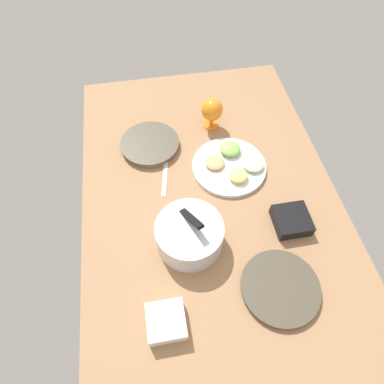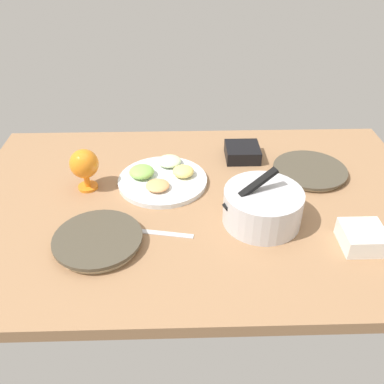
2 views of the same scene
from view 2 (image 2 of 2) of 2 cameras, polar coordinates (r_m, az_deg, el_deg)
ground_plane at (r=143.37cm, az=0.86°, el=-1.72°), size 160.00×104.00×4.00cm
dinner_plate_left at (r=161.65cm, az=15.82°, el=2.83°), size 27.25×27.25×2.21cm
dinner_plate_right at (r=126.69cm, az=-12.75°, el=-6.50°), size 26.42×26.42×2.96cm
mixing_bowl at (r=131.24cm, az=9.63°, el=-1.84°), size 25.31×24.57×17.68cm
fruit_platter at (r=150.87cm, az=-4.10°, el=1.97°), size 32.06×32.06×5.45cm
hurricane_glass_orange at (r=147.64cm, az=-14.54°, el=3.60°), size 9.92×9.92×15.12cm
square_bowl_black at (r=165.68cm, az=6.92°, el=5.52°), size 13.20×13.20×5.16cm
square_bowl_white at (r=132.15cm, az=22.33°, el=-5.67°), size 12.21×12.21×5.81cm
fork_by_right_plate at (r=128.27cm, az=-3.79°, el=-5.65°), size 18.02×5.12×0.60cm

